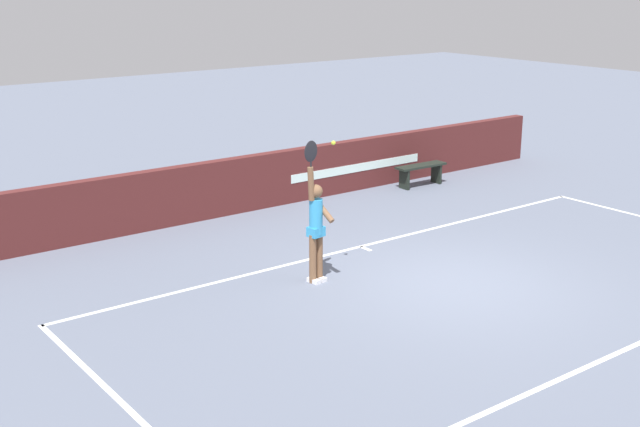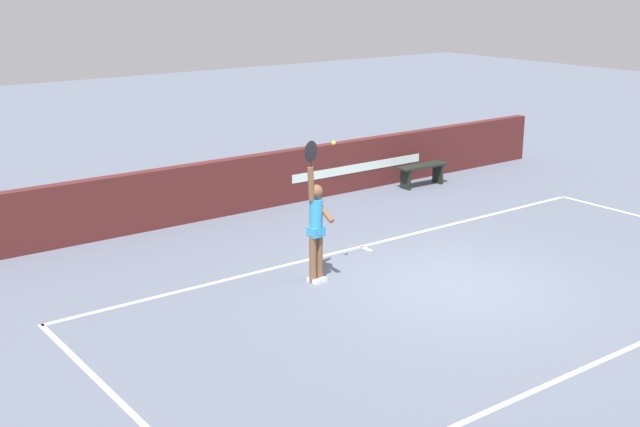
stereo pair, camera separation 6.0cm
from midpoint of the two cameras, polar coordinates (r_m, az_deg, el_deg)
The scene contains 6 objects.
ground_plane at distance 13.59m, azimuth 9.31°, elevation -4.88°, with size 60.00×60.00×0.00m, color slate.
court_lines at distance 13.41m, azimuth 10.21°, elevation -5.22°, with size 11.99×5.59×0.00m.
back_wall at distance 17.70m, azimuth -4.20°, elevation 2.26°, with size 16.77×0.25×1.18m.
tennis_player at distance 13.23m, azimuth -0.41°, elevation -0.77°, with size 0.45×0.46×2.37m.
tennis_ball at distance 13.12m, azimuth 0.80°, elevation 4.92°, with size 0.07×0.07×0.07m.
courtside_bench_near at distance 19.68m, azimuth 6.91°, elevation 3.00°, with size 1.35×0.41×0.52m.
Camera 1 is at (-9.31, -8.65, 4.84)m, focal length 46.18 mm.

